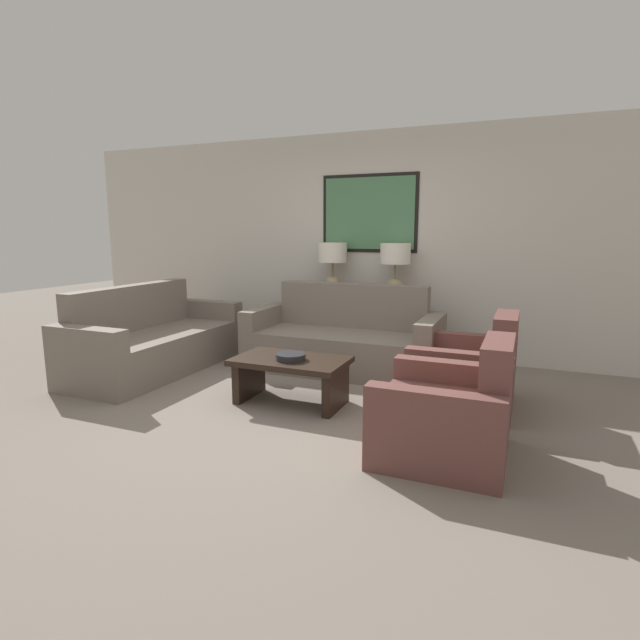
{
  "coord_description": "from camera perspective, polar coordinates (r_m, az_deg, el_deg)",
  "views": [
    {
      "loc": [
        1.81,
        -3.44,
        1.5
      ],
      "look_at": [
        -0.01,
        0.91,
        0.65
      ],
      "focal_mm": 28.0,
      "sensor_mm": 36.0,
      "label": 1
    }
  ],
  "objects": [
    {
      "name": "armchair_near_camera",
      "position": [
        3.49,
        14.46,
        -10.61
      ],
      "size": [
        0.84,
        0.88,
        0.82
      ],
      "color": "brown",
      "rests_on": "ground_plane"
    },
    {
      "name": "couch_by_side",
      "position": [
        5.71,
        -18.42,
        -2.42
      ],
      "size": [
        0.86,
        2.07,
        0.91
      ],
      "color": "slate",
      "rests_on": "ground_plane"
    },
    {
      "name": "table_lamp_right",
      "position": [
        5.81,
        8.59,
        6.7
      ],
      "size": [
        0.34,
        0.34,
        0.61
      ],
      "color": "tan",
      "rests_on": "console_table"
    },
    {
      "name": "table_lamp_left",
      "position": [
        6.05,
        1.45,
        6.94
      ],
      "size": [
        0.34,
        0.34,
        0.61
      ],
      "color": "tan",
      "rests_on": "console_table"
    },
    {
      "name": "coffee_table",
      "position": [
        4.38,
        -3.35,
        -5.85
      ],
      "size": [
        0.97,
        0.59,
        0.41
      ],
      "color": "black",
      "rests_on": "ground_plane"
    },
    {
      "name": "armchair_near_back_wall",
      "position": [
        4.5,
        16.49,
        -5.98
      ],
      "size": [
        0.84,
        0.88,
        0.82
      ],
      "color": "brown",
      "rests_on": "ground_plane"
    },
    {
      "name": "decorative_bowl",
      "position": [
        4.28,
        -3.37,
        -4.21
      ],
      "size": [
        0.26,
        0.26,
        0.06
      ],
      "color": "#232328",
      "rests_on": "coffee_table"
    },
    {
      "name": "couch_by_back_wall",
      "position": [
        5.43,
        2.72,
        -2.52
      ],
      "size": [
        2.07,
        0.86,
        0.91
      ],
      "color": "slate",
      "rests_on": "ground_plane"
    },
    {
      "name": "back_wall",
      "position": [
        6.16,
        5.74,
        8.58
      ],
      "size": [
        8.21,
        0.12,
        2.65
      ],
      "color": "beige",
      "rests_on": "ground_plane"
    },
    {
      "name": "console_table",
      "position": [
        6.02,
        4.84,
        -0.64
      ],
      "size": [
        1.34,
        0.37,
        0.74
      ],
      "color": "#332319",
      "rests_on": "ground_plane"
    },
    {
      "name": "ground_plane",
      "position": [
        4.16,
        -4.77,
        -10.92
      ],
      "size": [
        20.0,
        20.0,
        0.0
      ],
      "primitive_type": "plane",
      "color": "slate"
    }
  ]
}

